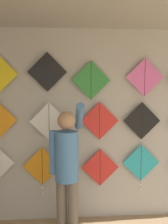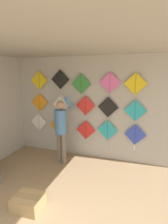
{
  "view_description": "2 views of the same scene",
  "coord_description": "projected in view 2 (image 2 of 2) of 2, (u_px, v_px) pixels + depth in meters",
  "views": [
    {
      "loc": [
        -0.42,
        -0.17,
        1.95
      ],
      "look_at": [
        -0.18,
        3.14,
        1.64
      ],
      "focal_mm": 40.0,
      "sensor_mm": 36.0,
      "label": 1
    },
    {
      "loc": [
        1.55,
        -1.07,
        2.29
      ],
      "look_at": [
        0.11,
        3.14,
        1.35
      ],
      "focal_mm": 28.0,
      "sensor_mm": 36.0,
      "label": 2
    }
  ],
  "objects": [
    {
      "name": "ceiling_slab",
      "position": [
        51.0,
        44.0,
        2.97
      ],
      "size": [
        4.96,
        4.24,
        0.04
      ],
      "primitive_type": "cube",
      "color": "#A8A399"
    },
    {
      "name": "kite_4",
      "position": [
        135.0,
        135.0,
        4.48
      ],
      "size": [
        0.55,
        0.04,
        0.69
      ],
      "color": "blue"
    },
    {
      "name": "kite_9",
      "position": [
        135.0,
        111.0,
        4.36
      ],
      "size": [
        0.55,
        0.01,
        0.55
      ],
      "color": "#28B2C6"
    },
    {
      "name": "kite_13",
      "position": [
        110.0,
        83.0,
        4.42
      ],
      "size": [
        0.55,
        0.01,
        0.55
      ],
      "color": "pink"
    },
    {
      "name": "kite_6",
      "position": [
        61.0,
        104.0,
        4.99
      ],
      "size": [
        0.55,
        0.01,
        0.55
      ],
      "color": "white"
    },
    {
      "name": "kite_11",
      "position": [
        60.0,
        79.0,
        4.85
      ],
      "size": [
        0.55,
        0.01,
        0.55
      ],
      "color": "black"
    },
    {
      "name": "kite_2",
      "position": [
        86.0,
        130.0,
        4.9
      ],
      "size": [
        0.55,
        0.01,
        0.55
      ],
      "color": "red"
    },
    {
      "name": "kite_10",
      "position": [
        39.0,
        80.0,
        5.07
      ],
      "size": [
        0.55,
        0.01,
        0.55
      ],
      "color": "yellow"
    },
    {
      "name": "kite_3",
      "position": [
        107.0,
        132.0,
        4.7
      ],
      "size": [
        0.55,
        0.04,
        0.76
      ],
      "color": "#28B2C6"
    },
    {
      "name": "shopkeeper",
      "position": [
        61.0,
        126.0,
        4.51
      ],
      "size": [
        0.43,
        0.56,
        1.79
      ],
      "rotation": [
        0.0,
        0.0,
        -0.33
      ],
      "color": "#726656",
      "rests_on": "ground"
    },
    {
      "name": "kite_8",
      "position": [
        108.0,
        107.0,
        4.56
      ],
      "size": [
        0.55,
        0.01,
        0.55
      ],
      "color": "black"
    },
    {
      "name": "kite_14",
      "position": [
        136.0,
        84.0,
        4.23
      ],
      "size": [
        0.55,
        0.01,
        0.55
      ],
      "color": "yellow"
    },
    {
      "name": "cardboard_box",
      "position": [
        28.0,
        202.0,
        3.05
      ],
      "size": [
        0.52,
        0.45,
        0.25
      ],
      "rotation": [
        0.0,
        0.0,
        0.08
      ],
      "color": "tan",
      "rests_on": "ground"
    },
    {
      "name": "back_panel",
      "position": [
        84.0,
        108.0,
        4.88
      ],
      "size": [
        4.96,
        0.06,
        2.8
      ],
      "primitive_type": "cube",
      "color": "#BCB7AD",
      "rests_on": "ground"
    },
    {
      "name": "kite_5",
      "position": [
        39.0,
        102.0,
        5.22
      ],
      "size": [
        0.55,
        0.01,
        0.55
      ],
      "color": "orange"
    },
    {
      "name": "kite_7",
      "position": [
        85.0,
        106.0,
        4.76
      ],
      "size": [
        0.55,
        0.01,
        0.55
      ],
      "color": "red"
    },
    {
      "name": "kite_12",
      "position": [
        81.0,
        84.0,
        4.68
      ],
      "size": [
        0.55,
        0.01,
        0.55
      ],
      "color": "#338C38"
    },
    {
      "name": "kite_0",
      "position": [
        39.0,
        122.0,
        5.36
      ],
      "size": [
        0.55,
        0.01,
        0.55
      ],
      "color": "white"
    },
    {
      "name": "kite_1",
      "position": [
        59.0,
        127.0,
        5.17
      ],
      "size": [
        0.55,
        0.04,
        0.69
      ],
      "color": "orange"
    }
  ]
}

